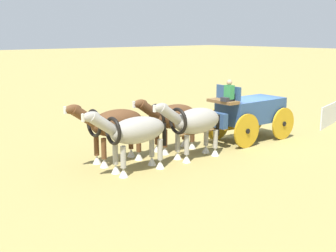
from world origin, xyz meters
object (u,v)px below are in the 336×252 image
object	(u,v)px
draft_horse_rear_near	(194,123)
draft_horse_lead_near	(134,132)
draft_horse_lead_off	(114,125)
show_wagon	(249,112)
draft_horse_rear_off	(172,118)

from	to	relation	value
draft_horse_rear_near	draft_horse_lead_near	world-z (taller)	draft_horse_lead_near
draft_horse_lead_near	draft_horse_lead_off	xyz separation A→B (m)	(-0.07, -1.30, 0.03)
show_wagon	draft_horse_lead_near	size ratio (longest dim) A/B	1.88
show_wagon	draft_horse_lead_off	size ratio (longest dim) A/B	1.91
draft_horse_rear_near	draft_horse_rear_off	distance (m)	1.30
draft_horse_rear_off	draft_horse_lead_off	xyz separation A→B (m)	(2.59, -0.11, 0.07)
draft_horse_rear_off	show_wagon	bearing A→B (deg)	167.45
show_wagon	draft_horse_rear_off	size ratio (longest dim) A/B	1.97
draft_horse_lead_off	draft_horse_lead_near	bearing A→B (deg)	87.13
show_wagon	draft_horse_rear_off	world-z (taller)	show_wagon
draft_horse_rear_off	draft_horse_lead_off	bearing A→B (deg)	-2.37
show_wagon	draft_horse_rear_off	xyz separation A→B (m)	(3.62, -0.80, 0.07)
draft_horse_rear_off	draft_horse_lead_near	size ratio (longest dim) A/B	0.96
show_wagon	draft_horse_lead_off	xyz separation A→B (m)	(6.21, -0.91, 0.14)
draft_horse_rear_near	show_wagon	bearing A→B (deg)	-172.33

